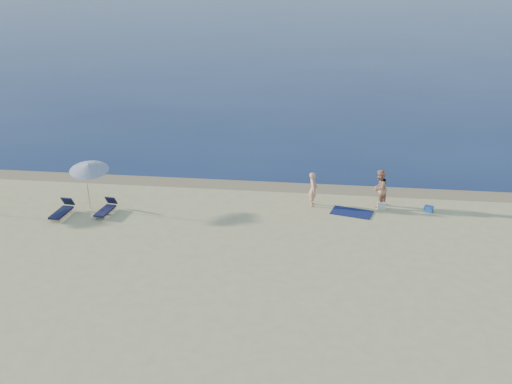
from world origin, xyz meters
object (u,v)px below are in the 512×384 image
Objects in this scene: blue_cooler at (429,209)px; umbrella_near at (89,167)px; person_left at (313,189)px; person_right at (379,189)px.

umbrella_near is at bearing -150.34° from blue_cooler.
person_right is (3.18, 0.25, 0.08)m from person_left.
umbrella_near is at bearing -52.78° from person_right.
person_left is 10.77m from umbrella_near.
blue_cooler is at bearing -95.37° from person_left.
person_left is at bearing -55.76° from person_right.
person_right is at bearing -5.34° from umbrella_near.
person_left reaches higher than blue_cooler.
umbrella_near reaches higher than person_right.
person_left is 3.19m from person_right.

